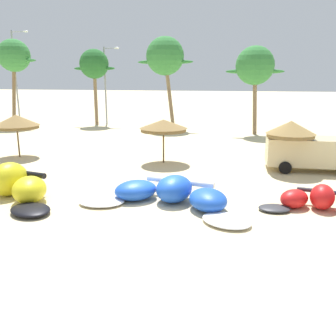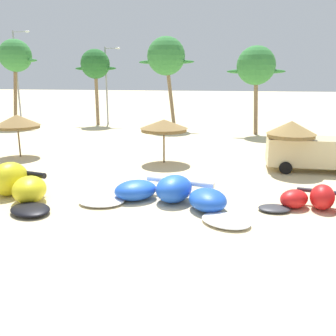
{
  "view_description": "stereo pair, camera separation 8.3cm",
  "coord_description": "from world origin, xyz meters",
  "px_view_note": "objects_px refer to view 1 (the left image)",
  "views": [
    {
      "loc": [
        3.38,
        -14.13,
        5.1
      ],
      "look_at": [
        -0.01,
        2.0,
        1.0
      ],
      "focal_mm": 39.03,
      "sensor_mm": 36.0,
      "label": 1
    },
    {
      "loc": [
        3.46,
        -14.11,
        5.1
      ],
      "look_at": [
        -0.01,
        2.0,
        1.0
      ],
      "focal_mm": 39.03,
      "sensor_mm": 36.0,
      "label": 2
    }
  ],
  "objects_px": {
    "palm_leftmost": "(14,57)",
    "lamppost_west_center": "(107,81)",
    "beach_umbrella_near_palms": "(291,129)",
    "kite_left": "(3,185)",
    "kite_center": "(322,202)",
    "kite_left_of_center": "(171,194)",
    "palm_center_left": "(255,66)",
    "beach_umbrella_near_van": "(16,122)",
    "beach_umbrella_middle": "(163,125)",
    "lamppost_west": "(17,73)",
    "palm_left": "(94,65)",
    "parked_van": "(310,151)",
    "palm_left_of_gap": "(165,57)"
  },
  "relations": [
    {
      "from": "palm_left_of_gap",
      "to": "palm_center_left",
      "type": "height_order",
      "value": "palm_left_of_gap"
    },
    {
      "from": "kite_left_of_center",
      "to": "palm_leftmost",
      "type": "xyz_separation_m",
      "value": [
        -20.83,
        21.16,
        6.76
      ]
    },
    {
      "from": "kite_left_of_center",
      "to": "palm_left",
      "type": "height_order",
      "value": "palm_left"
    },
    {
      "from": "beach_umbrella_near_palms",
      "to": "beach_umbrella_near_van",
      "type": "bearing_deg",
      "value": 178.08
    },
    {
      "from": "palm_left",
      "to": "palm_center_left",
      "type": "height_order",
      "value": "palm_left"
    },
    {
      "from": "palm_leftmost",
      "to": "palm_left",
      "type": "height_order",
      "value": "palm_leftmost"
    },
    {
      "from": "kite_left",
      "to": "kite_center",
      "type": "height_order",
      "value": "kite_left"
    },
    {
      "from": "lamppost_west",
      "to": "kite_left_of_center",
      "type": "bearing_deg",
      "value": -46.3
    },
    {
      "from": "kite_center",
      "to": "lamppost_west",
      "type": "xyz_separation_m",
      "value": [
        -27.73,
        22.33,
        5.18
      ]
    },
    {
      "from": "beach_umbrella_near_palms",
      "to": "palm_left_of_gap",
      "type": "xyz_separation_m",
      "value": [
        -10.43,
        16.05,
        4.68
      ]
    },
    {
      "from": "kite_left",
      "to": "palm_left_of_gap",
      "type": "relative_size",
      "value": 0.77
    },
    {
      "from": "kite_left_of_center",
      "to": "beach_umbrella_middle",
      "type": "bearing_deg",
      "value": 104.76
    },
    {
      "from": "beach_umbrella_middle",
      "to": "palm_leftmost",
      "type": "distance_m",
      "value": 23.9
    },
    {
      "from": "kite_left",
      "to": "palm_center_left",
      "type": "xyz_separation_m",
      "value": [
        10.78,
        20.98,
        5.49
      ]
    },
    {
      "from": "beach_umbrella_near_van",
      "to": "beach_umbrella_near_palms",
      "type": "bearing_deg",
      "value": -1.92
    },
    {
      "from": "kite_center",
      "to": "lamppost_west_center",
      "type": "xyz_separation_m",
      "value": [
        -18.22,
        24.49,
        4.31
      ]
    },
    {
      "from": "beach_umbrella_near_palms",
      "to": "lamppost_west_center",
      "type": "distance_m",
      "value": 25.57
    },
    {
      "from": "kite_center",
      "to": "palm_center_left",
      "type": "height_order",
      "value": "palm_center_left"
    },
    {
      "from": "palm_leftmost",
      "to": "lamppost_west_center",
      "type": "height_order",
      "value": "palm_leftmost"
    },
    {
      "from": "beach_umbrella_middle",
      "to": "palm_left",
      "type": "height_order",
      "value": "palm_left"
    },
    {
      "from": "parked_van",
      "to": "palm_left_of_gap",
      "type": "relative_size",
      "value": 0.56
    },
    {
      "from": "kite_center",
      "to": "palm_center_left",
      "type": "relative_size",
      "value": 0.61
    },
    {
      "from": "beach_umbrella_near_van",
      "to": "beach_umbrella_middle",
      "type": "height_order",
      "value": "beach_umbrella_near_van"
    },
    {
      "from": "beach_umbrella_near_van",
      "to": "palm_center_left",
      "type": "bearing_deg",
      "value": 41.21
    },
    {
      "from": "palm_left_of_gap",
      "to": "palm_center_left",
      "type": "distance_m",
      "value": 8.97
    },
    {
      "from": "parked_van",
      "to": "lamppost_west",
      "type": "distance_m",
      "value": 32.62
    },
    {
      "from": "kite_center",
      "to": "beach_umbrella_near_van",
      "type": "height_order",
      "value": "beach_umbrella_near_van"
    },
    {
      "from": "beach_umbrella_middle",
      "to": "parked_van",
      "type": "bearing_deg",
      "value": -1.2
    },
    {
      "from": "beach_umbrella_near_van",
      "to": "palm_leftmost",
      "type": "distance_m",
      "value": 17.5
    },
    {
      "from": "kite_left",
      "to": "beach_umbrella_middle",
      "type": "xyz_separation_m",
      "value": [
        5.35,
        8.01,
        1.72
      ]
    },
    {
      "from": "palm_left_of_gap",
      "to": "beach_umbrella_middle",
      "type": "bearing_deg",
      "value": -78.12
    },
    {
      "from": "kite_left_of_center",
      "to": "beach_umbrella_middle",
      "type": "xyz_separation_m",
      "value": [
        -1.94,
        7.36,
        1.86
      ]
    },
    {
      "from": "lamppost_west",
      "to": "parked_van",
      "type": "bearing_deg",
      "value": -28.89
    },
    {
      "from": "palm_left",
      "to": "kite_center",
      "type": "bearing_deg",
      "value": -50.77
    },
    {
      "from": "beach_umbrella_near_palms",
      "to": "kite_left",
      "type": "bearing_deg",
      "value": -150.33
    },
    {
      "from": "kite_left",
      "to": "beach_umbrella_middle",
      "type": "relative_size",
      "value": 2.41
    },
    {
      "from": "kite_center",
      "to": "beach_umbrella_middle",
      "type": "xyz_separation_m",
      "value": [
        -7.89,
        6.89,
        1.91
      ]
    },
    {
      "from": "beach_umbrella_near_palms",
      "to": "palm_center_left",
      "type": "bearing_deg",
      "value": 97.47
    },
    {
      "from": "beach_umbrella_middle",
      "to": "palm_left",
      "type": "relative_size",
      "value": 0.36
    },
    {
      "from": "beach_umbrella_near_van",
      "to": "palm_center_left",
      "type": "xyz_separation_m",
      "value": [
        15.12,
        13.24,
        3.73
      ]
    },
    {
      "from": "kite_left_of_center",
      "to": "palm_left_of_gap",
      "type": "distance_m",
      "value": 24.07
    },
    {
      "from": "beach_umbrella_near_van",
      "to": "kite_left",
      "type": "bearing_deg",
      "value": -60.68
    },
    {
      "from": "palm_leftmost",
      "to": "palm_left",
      "type": "xyz_separation_m",
      "value": [
        7.63,
        2.76,
        -0.79
      ]
    },
    {
      "from": "palm_center_left",
      "to": "palm_left",
      "type": "bearing_deg",
      "value": 167.85
    },
    {
      "from": "beach_umbrella_near_van",
      "to": "lamppost_west",
      "type": "xyz_separation_m",
      "value": [
        -10.14,
        15.71,
        3.24
      ]
    },
    {
      "from": "kite_left_of_center",
      "to": "kite_center",
      "type": "height_order",
      "value": "kite_left_of_center"
    },
    {
      "from": "kite_left_of_center",
      "to": "beach_umbrella_near_palms",
      "type": "height_order",
      "value": "beach_umbrella_near_palms"
    },
    {
      "from": "palm_center_left",
      "to": "lamppost_west",
      "type": "relative_size",
      "value": 0.79
    },
    {
      "from": "lamppost_west",
      "to": "kite_left",
      "type": "bearing_deg",
      "value": -58.29
    },
    {
      "from": "palm_leftmost",
      "to": "lamppost_west_center",
      "type": "relative_size",
      "value": 1.08
    }
  ]
}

